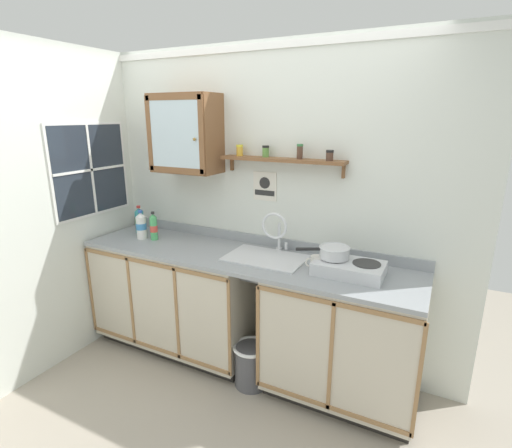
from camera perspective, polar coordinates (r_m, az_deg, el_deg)
floor at (r=3.15m, az=-5.19°, el=-22.89°), size 5.69×5.69×0.00m
back_wall at (r=3.11m, az=0.60°, el=2.62°), size 3.29×0.07×2.49m
side_wall_left at (r=3.32m, az=-29.13°, el=1.28°), size 0.05×3.43×2.49m
lower_cabinet_run at (r=3.44m, az=-11.52°, el=-10.47°), size 1.42×0.62×0.91m
lower_cabinet_run_right at (r=2.87m, az=12.80°, el=-16.23°), size 1.05×0.62×0.91m
countertop at (r=2.92m, az=-2.30°, el=-4.93°), size 2.65×0.64×0.03m
backsplash at (r=3.15m, az=0.30°, el=-2.31°), size 2.65×0.02×0.08m
sink at (r=2.87m, az=1.61°, el=-5.37°), size 0.58×0.43×0.46m
hot_plate_stove at (r=2.64m, az=13.61°, el=-6.35°), size 0.45×0.29×0.09m
saucepan at (r=2.65m, az=11.47°, el=-4.05°), size 0.34×0.24×0.08m
bottle_detergent_teal_0 at (r=3.61m, az=-16.91°, el=0.56°), size 0.08×0.08×0.25m
bottle_opaque_white_1 at (r=3.42m, az=-16.66°, el=-0.23°), size 0.09×0.09×0.25m
bottle_soda_green_2 at (r=3.36m, az=-14.95°, el=-0.45°), size 0.06×0.06×0.24m
mug at (r=2.68m, az=8.99°, el=-5.69°), size 0.12×0.09×0.09m
wall_cabinet at (r=3.19m, az=-10.41°, el=13.04°), size 0.55×0.31×0.61m
spice_shelf at (r=2.87m, az=3.75°, el=9.68°), size 0.96×0.14×0.23m
warning_sign at (r=3.02m, az=1.32°, el=5.58°), size 0.20×0.01×0.23m
window at (r=3.52m, az=-23.37°, el=7.40°), size 0.03×0.76×0.77m
trash_bin at (r=3.05m, az=-0.74°, el=-20.05°), size 0.28×0.28×0.33m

